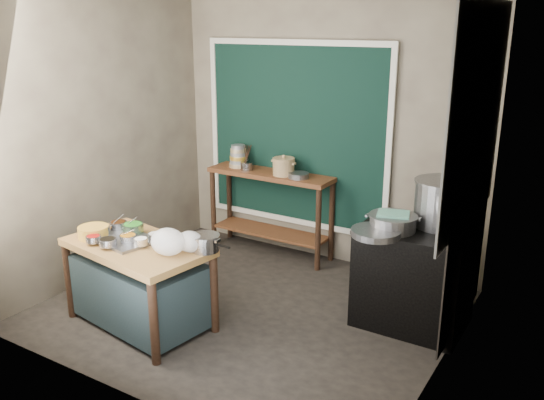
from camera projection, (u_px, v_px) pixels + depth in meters
The scene contains 30 objects.
floor at pixel (248, 310), 5.30m from camera, with size 3.50×3.00×0.02m, color #2A2420.
back_wall at pixel (326, 133), 6.11m from camera, with size 3.50×0.02×2.80m, color gray.
left_wall at pixel (101, 140), 5.77m from camera, with size 0.02×3.00×2.80m, color gray.
right_wall at pixel (456, 192), 4.01m from camera, with size 0.02×3.00×2.80m, color gray.
curtain_panel at pixel (295, 135), 6.27m from camera, with size 2.10×0.02×1.90m, color black.
curtain_frame at pixel (295, 135), 6.26m from camera, with size 2.22×0.03×2.02m, color beige, non-canonical shape.
tile_panel at pixel (477, 117), 4.33m from camera, with size 0.02×1.70×1.70m, color #B2B2AA.
soot_patch at pixel (466, 254), 4.75m from camera, with size 0.01×1.30×1.30m, color black.
wall_shelf at pixel (469, 141), 4.70m from camera, with size 0.22×0.70×0.03m, color beige.
prep_table at pixel (140, 284), 4.94m from camera, with size 1.25×0.72×0.75m, color brown.
back_counter at pixel (270, 213), 6.48m from camera, with size 1.45×0.40×0.95m, color brown.
stove_block at pixel (413, 278), 4.95m from camera, with size 0.90×0.68×0.85m, color black.
stove_top at pixel (417, 230), 4.82m from camera, with size 0.92×0.69×0.03m, color black.
condiment_tray at pixel (123, 239), 4.91m from camera, with size 0.54×0.39×0.02m, color gray.
condiment_bowls at pixel (121, 233), 4.92m from camera, with size 0.65×0.51×0.07m.
yellow_basin at pixel (93, 232), 4.96m from camera, with size 0.26×0.26×0.10m, color #C08B3B.
saucepan at pixel (205, 243), 4.67m from camera, with size 0.25×0.25×0.14m, color gray, non-canonical shape.
plastic_bag_a at pixel (168, 242), 4.58m from camera, with size 0.29×0.25×0.22m, color white.
plastic_bag_b at pixel (190, 242), 4.65m from camera, with size 0.23×0.19×0.17m, color white.
bowl_stack at pixel (239, 157), 6.54m from camera, with size 0.22×0.22×0.25m.
utensil_cup at pixel (247, 166), 6.42m from camera, with size 0.15×0.15×0.09m, color gray.
ceramic_crock at pixel (284, 167), 6.19m from camera, with size 0.25×0.25×0.17m, color #987853, non-canonical shape.
wide_bowl at pixel (299, 175), 6.09m from camera, with size 0.22×0.22×0.06m, color gray.
stock_pot at pixel (443, 203), 4.82m from camera, with size 0.51×0.51×0.40m, color gray, non-canonical shape.
pot_lid at pixel (445, 208), 4.72m from camera, with size 0.39×0.39×0.02m, color gray.
steamer at pixel (393, 223), 4.76m from camera, with size 0.41×0.41×0.13m, color gray, non-canonical shape.
green_cloth at pixel (393, 214), 4.74m from camera, with size 0.26×0.20×0.02m, color #5AA394.
shallow_pan at pixel (376, 233), 4.64m from camera, with size 0.40×0.40×0.05m, color gray.
shelf_bowl_stack at pixel (468, 135), 4.62m from camera, with size 0.14×0.14×0.11m.
shelf_bowl_green at pixel (475, 133), 4.85m from camera, with size 0.13×0.13×0.05m, color gray.
Camera 1 is at (2.68, -3.94, 2.54)m, focal length 38.00 mm.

